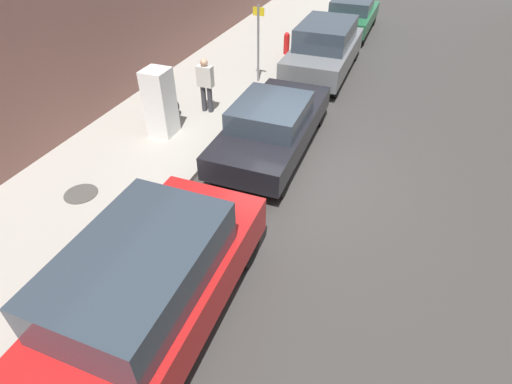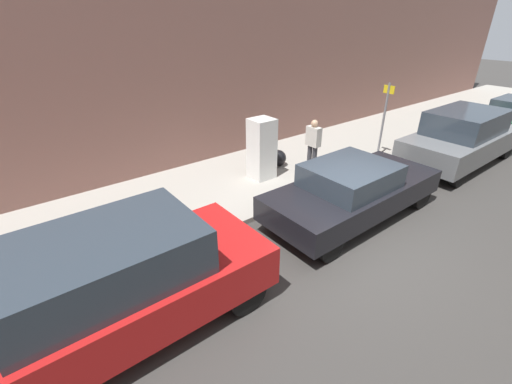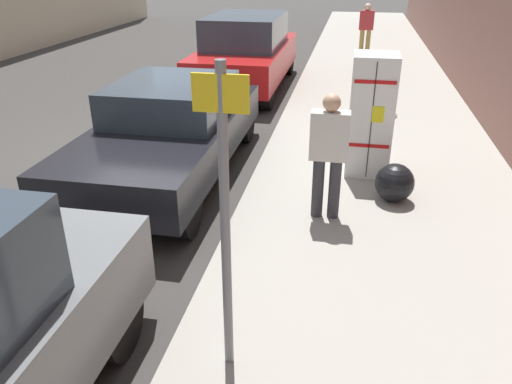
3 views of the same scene
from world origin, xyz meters
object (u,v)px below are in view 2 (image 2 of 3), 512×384
object	(u,v)px
discarded_refrigerator	(262,149)
parked_suv_gray	(462,137)
parked_sedan_dark	(353,190)
fire_hydrant	(426,129)
trash_bag	(278,158)
parked_suv_red	(110,287)
street_sign_post	(384,116)
pedestrian_walking_far	(313,142)

from	to	relation	value
discarded_refrigerator	parked_suv_gray	world-z (taller)	discarded_refrigerator
parked_sedan_dark	parked_suv_gray	size ratio (longest dim) A/B	0.98
fire_hydrant	parked_sedan_dark	xyz separation A→B (m)	(1.69, -6.56, 0.18)
trash_bag	parked_suv_gray	bearing A→B (deg)	56.69
parked_sedan_dark	parked_suv_red	bearing A→B (deg)	-90.00
discarded_refrigerator	parked_suv_red	bearing A→B (deg)	-60.51
street_sign_post	parked_suv_red	bearing A→B (deg)	-79.06
fire_hydrant	pedestrian_walking_far	world-z (taller)	pedestrian_walking_far
trash_bag	pedestrian_walking_far	distance (m)	1.21
street_sign_post	parked_sedan_dark	bearing A→B (deg)	-64.54
discarded_refrigerator	parked_suv_gray	distance (m)	6.49
street_sign_post	parked_suv_red	xyz separation A→B (m)	(1.78, -9.18, -0.56)
pedestrian_walking_far	street_sign_post	bearing A→B (deg)	-94.16
fire_hydrant	trash_bag	distance (m)	6.20
pedestrian_walking_far	parked_suv_red	xyz separation A→B (m)	(2.36, -6.61, -0.09)
fire_hydrant	pedestrian_walking_far	size ratio (longest dim) A/B	0.52
discarded_refrigerator	trash_bag	bearing A→B (deg)	110.14
pedestrian_walking_far	parked_suv_gray	size ratio (longest dim) A/B	0.33
discarded_refrigerator	parked_suv_red	size ratio (longest dim) A/B	0.36
fire_hydrant	pedestrian_walking_far	bearing A→B (deg)	-97.07
street_sign_post	parked_suv_gray	distance (m)	2.53
fire_hydrant	parked_suv_gray	xyz separation A→B (m)	(1.69, -1.12, 0.35)
street_sign_post	fire_hydrant	size ratio (longest dim) A/B	2.96
trash_bag	parked_suv_gray	xyz separation A→B (m)	(3.21, 4.89, 0.50)
discarded_refrigerator	parked_suv_gray	xyz separation A→B (m)	(2.87, 5.82, -0.10)
fire_hydrant	parked_suv_gray	distance (m)	2.06
discarded_refrigerator	parked_sedan_dark	xyz separation A→B (m)	(2.87, 0.38, -0.26)
discarded_refrigerator	parked_suv_gray	bearing A→B (deg)	63.75
street_sign_post	parked_sedan_dark	size ratio (longest dim) A/B	0.52
fire_hydrant	street_sign_post	bearing A→B (deg)	-91.70
parked_suv_red	parked_sedan_dark	xyz separation A→B (m)	(0.00, 5.46, -0.18)
parked_suv_red	fire_hydrant	bearing A→B (deg)	98.01
fire_hydrant	parked_suv_red	distance (m)	12.14
discarded_refrigerator	pedestrian_walking_far	size ratio (longest dim) A/B	1.12
fire_hydrant	parked_suv_red	size ratio (longest dim) A/B	0.17
parked_sedan_dark	discarded_refrigerator	bearing A→B (deg)	-172.44
trash_bag	pedestrian_walking_far	world-z (taller)	pedestrian_walking_far
street_sign_post	parked_suv_gray	world-z (taller)	street_sign_post
street_sign_post	pedestrian_walking_far	bearing A→B (deg)	-102.82
parked_suv_red	parked_sedan_dark	distance (m)	5.46
parked_suv_gray	pedestrian_walking_far	bearing A→B (deg)	-118.84
parked_suv_gray	street_sign_post	bearing A→B (deg)	-136.03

